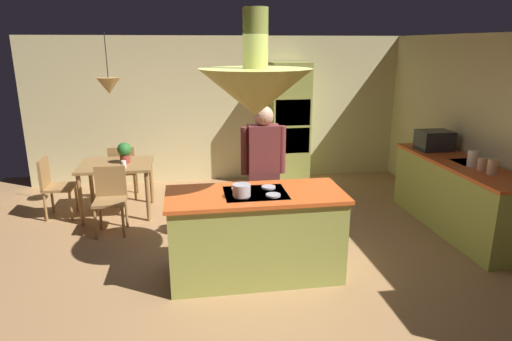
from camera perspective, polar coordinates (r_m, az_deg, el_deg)
ground at (r=5.10m, az=-0.42°, el=-12.17°), size 8.16×8.16×0.00m
wall_back at (r=8.00m, az=-4.15°, el=7.85°), size 6.80×0.10×2.55m
wall_right at (r=6.33m, az=29.52°, el=3.62°), size 0.10×7.20×2.55m
kitchen_island at (r=4.71m, az=-0.06°, el=-8.24°), size 1.84×0.81×0.96m
counter_run_right at (r=6.44m, az=24.62°, el=-2.93°), size 0.73×2.34×0.94m
oven_tower at (r=7.81m, az=4.25°, el=6.02°), size 0.66×0.62×2.11m
dining_table at (r=6.66m, az=-17.58°, el=-0.02°), size 1.02×0.85×0.76m
person_at_island at (r=5.18m, az=0.94°, el=0.30°), size 0.53×0.23×1.74m
range_hood at (r=4.31m, az=-0.07°, el=10.45°), size 1.10×1.10×1.00m
pendant_light_over_table at (r=6.45m, az=-18.49°, el=10.36°), size 0.32×0.32×0.82m
chair_facing_island at (r=6.09m, az=-18.31°, el=-3.03°), size 0.40×0.40×0.87m
chair_by_back_wall at (r=7.32m, az=-16.78°, el=0.25°), size 0.40×0.40×0.87m
chair_at_corner at (r=6.89m, az=-24.77°, el=-1.52°), size 0.40×0.40×0.87m
potted_plant_on_table at (r=6.58m, az=-16.64°, el=2.36°), size 0.20×0.20×0.30m
cup_on_table at (r=6.40m, az=-16.74°, el=0.83°), size 0.07×0.07×0.09m
canister_flour at (r=5.84m, az=28.25°, el=0.42°), size 0.11×0.11×0.18m
canister_sugar at (r=5.98m, az=27.22°, el=0.74°), size 0.11×0.11×0.15m
canister_tea at (r=6.12m, az=26.28°, el=1.40°), size 0.14×0.14×0.20m
microwave_on_counter at (r=6.85m, az=22.06°, el=3.64°), size 0.46×0.36×0.28m
cooking_pot_on_cooktop at (r=4.37m, az=-1.88°, el=-2.56°), size 0.18×0.18×0.12m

